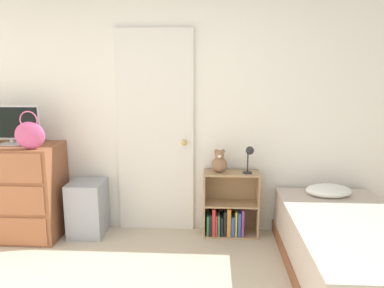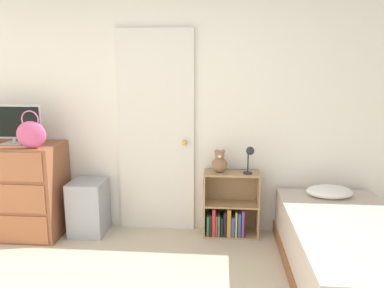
{
  "view_description": "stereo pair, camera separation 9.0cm",
  "coord_description": "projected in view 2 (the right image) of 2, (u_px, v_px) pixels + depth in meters",
  "views": [
    {
      "loc": [
        0.4,
        -1.71,
        1.7
      ],
      "look_at": [
        0.2,
        1.83,
        0.98
      ],
      "focal_mm": 35.0,
      "sensor_mm": 36.0,
      "label": 1
    },
    {
      "loc": [
        0.49,
        -1.71,
        1.7
      ],
      "look_at": [
        0.2,
        1.83,
        0.98
      ],
      "focal_mm": 35.0,
      "sensor_mm": 36.0,
      "label": 2
    }
  ],
  "objects": [
    {
      "name": "bed",
      "position": [
        349.0,
        252.0,
        3.01
      ],
      "size": [
        0.97,
        1.83,
        0.6
      ],
      "color": "brown",
      "rests_on": "ground_plane"
    },
    {
      "name": "door_closed",
      "position": [
        156.0,
        133.0,
        3.86
      ],
      "size": [
        0.79,
        0.09,
        2.09
      ],
      "color": "silver",
      "rests_on": "ground_plane"
    },
    {
      "name": "handbag",
      "position": [
        31.0,
        134.0,
        3.51
      ],
      "size": [
        0.29,
        0.1,
        0.36
      ],
      "color": "#C64C7F",
      "rests_on": "dresser"
    },
    {
      "name": "teddy_bear",
      "position": [
        220.0,
        162.0,
        3.75
      ],
      "size": [
        0.15,
        0.15,
        0.24
      ],
      "color": "#8C6647",
      "rests_on": "bookshelf"
    },
    {
      "name": "bookshelf",
      "position": [
        229.0,
        212.0,
        3.84
      ],
      "size": [
        0.56,
        0.25,
        0.67
      ],
      "color": "tan",
      "rests_on": "ground_plane"
    },
    {
      "name": "desk_lamp",
      "position": [
        250.0,
        155.0,
        3.67
      ],
      "size": [
        0.1,
        0.1,
        0.28
      ],
      "color": "#262628",
      "rests_on": "bookshelf"
    },
    {
      "name": "wall_back",
      "position": [
        175.0,
        110.0,
        3.85
      ],
      "size": [
        10.0,
        0.06,
        2.55
      ],
      "color": "white",
      "rests_on": "ground_plane"
    },
    {
      "name": "tv",
      "position": [
        13.0,
        123.0,
        3.71
      ],
      "size": [
        0.6,
        0.16,
        0.39
      ],
      "color": "#B7B7BC",
      "rests_on": "dresser"
    },
    {
      "name": "dresser",
      "position": [
        16.0,
        190.0,
        3.83
      ],
      "size": [
        0.94,
        0.54,
        0.95
      ],
      "color": "brown",
      "rests_on": "ground_plane"
    },
    {
      "name": "storage_bin",
      "position": [
        89.0,
        207.0,
        3.88
      ],
      "size": [
        0.35,
        0.38,
        0.56
      ],
      "color": "#999EA8",
      "rests_on": "ground_plane"
    }
  ]
}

